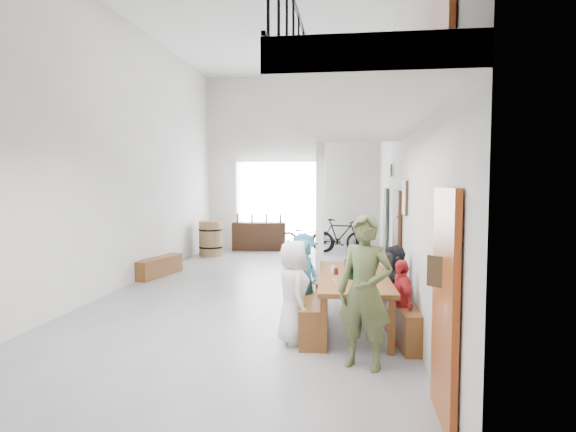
# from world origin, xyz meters

# --- Properties ---
(floor) EXTENTS (12.00, 12.00, 0.00)m
(floor) POSITION_xyz_m (0.00, 0.00, 0.00)
(floor) COLOR slate
(floor) RESTS_ON ground
(room_walls) EXTENTS (12.00, 12.00, 12.00)m
(room_walls) POSITION_xyz_m (0.00, 0.00, 3.55)
(room_walls) COLOR white
(room_walls) RESTS_ON ground
(gateway_portal) EXTENTS (2.80, 0.08, 2.80)m
(gateway_portal) POSITION_xyz_m (-0.40, 5.94, 1.40)
(gateway_portal) COLOR white
(gateway_portal) RESTS_ON ground
(right_wall_decor) EXTENTS (0.07, 8.28, 5.07)m
(right_wall_decor) POSITION_xyz_m (2.70, -1.87, 1.74)
(right_wall_decor) COLOR #933D16
(right_wall_decor) RESTS_ON ground
(balcony) EXTENTS (1.52, 5.62, 4.00)m
(balcony) POSITION_xyz_m (1.98, -3.13, 2.96)
(balcony) COLOR white
(balcony) RESTS_ON ground
(tasting_table) EXTENTS (1.12, 2.49, 0.79)m
(tasting_table) POSITION_xyz_m (1.91, -2.24, 0.71)
(tasting_table) COLOR brown
(tasting_table) RESTS_ON ground
(bench_inner) EXTENTS (0.58, 2.29, 0.52)m
(bench_inner) POSITION_xyz_m (1.30, -2.22, 0.26)
(bench_inner) COLOR brown
(bench_inner) RESTS_ON ground
(bench_wall) EXTENTS (0.62, 2.26, 0.51)m
(bench_wall) POSITION_xyz_m (2.52, -2.29, 0.26)
(bench_wall) COLOR brown
(bench_wall) RESTS_ON ground
(tableware) EXTENTS (0.55, 1.36, 0.35)m
(tableware) POSITION_xyz_m (1.93, -2.31, 0.93)
(tableware) COLOR black
(tableware) RESTS_ON tasting_table
(side_bench) EXTENTS (0.63, 1.55, 0.43)m
(side_bench) POSITION_xyz_m (-2.50, 1.20, 0.21)
(side_bench) COLOR brown
(side_bench) RESTS_ON ground
(oak_barrel) EXTENTS (0.69, 0.69, 1.02)m
(oak_barrel) POSITION_xyz_m (-2.21, 4.36, 0.51)
(oak_barrel) COLOR olive
(oak_barrel) RESTS_ON ground
(serving_counter) EXTENTS (1.70, 0.59, 0.88)m
(serving_counter) POSITION_xyz_m (-1.02, 5.65, 0.44)
(serving_counter) COLOR #3A2013
(serving_counter) RESTS_ON ground
(counter_bottles) EXTENTS (1.43, 0.17, 0.28)m
(counter_bottles) POSITION_xyz_m (-1.02, 5.65, 1.02)
(counter_bottles) COLOR black
(counter_bottles) RESTS_ON serving_counter
(guest_left_a) EXTENTS (0.63, 0.78, 1.38)m
(guest_left_a) POSITION_xyz_m (1.12, -2.97, 0.69)
(guest_left_a) COLOR white
(guest_left_a) RESTS_ON ground
(guest_left_b) EXTENTS (0.46, 0.56, 1.31)m
(guest_left_b) POSITION_xyz_m (1.22, -2.33, 0.66)
(guest_left_b) COLOR #25627D
(guest_left_b) RESTS_ON ground
(guest_left_c) EXTENTS (0.49, 0.61, 1.21)m
(guest_left_c) POSITION_xyz_m (1.15, -1.82, 0.60)
(guest_left_c) COLOR white
(guest_left_c) RESTS_ON ground
(guest_left_d) EXTENTS (0.52, 0.86, 1.30)m
(guest_left_d) POSITION_xyz_m (1.09, -1.36, 0.65)
(guest_left_d) COLOR #25627D
(guest_left_d) RESTS_ON ground
(guest_right_a) EXTENTS (0.41, 0.71, 1.13)m
(guest_right_a) POSITION_xyz_m (2.54, -2.81, 0.56)
(guest_right_a) COLOR red
(guest_right_a) RESTS_ON ground
(guest_right_b) EXTENTS (0.58, 1.19, 1.23)m
(guest_right_b) POSITION_xyz_m (2.50, -2.09, 0.61)
(guest_right_b) COLOR black
(guest_right_b) RESTS_ON ground
(guest_right_c) EXTENTS (0.46, 0.58, 1.04)m
(guest_right_c) POSITION_xyz_m (2.52, -1.47, 0.52)
(guest_right_c) COLOR white
(guest_right_c) RESTS_ON ground
(host_standing) EXTENTS (0.76, 0.63, 1.78)m
(host_standing) POSITION_xyz_m (2.03, -3.73, 0.89)
(host_standing) COLOR #4C5731
(host_standing) RESTS_ON ground
(potted_plant) EXTENTS (0.48, 0.45, 0.42)m
(potted_plant) POSITION_xyz_m (2.45, 0.84, 0.21)
(potted_plant) COLOR #184717
(potted_plant) RESTS_ON ground
(bicycle_near) EXTENTS (1.84, 0.89, 0.93)m
(bicycle_near) POSITION_xyz_m (0.51, 5.51, 0.46)
(bicycle_near) COLOR black
(bicycle_near) RESTS_ON ground
(bicycle_far) EXTENTS (1.78, 0.69, 1.04)m
(bicycle_far) POSITION_xyz_m (1.54, 5.28, 0.52)
(bicycle_far) COLOR black
(bicycle_far) RESTS_ON ground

